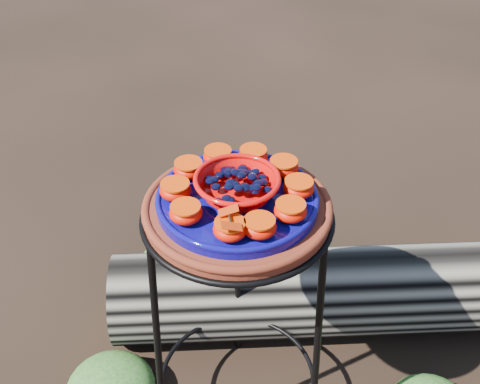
{
  "coord_description": "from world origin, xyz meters",
  "views": [
    {
      "loc": [
        0.0,
        -0.96,
        1.49
      ],
      "look_at": [
        0.01,
        0.0,
        0.76
      ],
      "focal_mm": 45.0,
      "sensor_mm": 36.0,
      "label": 1
    }
  ],
  "objects_px": {
    "terracotta_saucer": "(237,210)",
    "plant_stand": "(238,327)",
    "cobalt_plate": "(237,200)",
    "red_bowl": "(237,187)",
    "driftwood_log": "(354,290)"
  },
  "relations": [
    {
      "from": "cobalt_plate",
      "to": "red_bowl",
      "type": "height_order",
      "value": "red_bowl"
    },
    {
      "from": "red_bowl",
      "to": "plant_stand",
      "type": "bearing_deg",
      "value": 0.0
    },
    {
      "from": "red_bowl",
      "to": "driftwood_log",
      "type": "relative_size",
      "value": 0.11
    },
    {
      "from": "terracotta_saucer",
      "to": "plant_stand",
      "type": "bearing_deg",
      "value": 0.0
    },
    {
      "from": "plant_stand",
      "to": "red_bowl",
      "type": "height_order",
      "value": "red_bowl"
    },
    {
      "from": "plant_stand",
      "to": "driftwood_log",
      "type": "xyz_separation_m",
      "value": [
        0.36,
        0.32,
        -0.21
      ]
    },
    {
      "from": "cobalt_plate",
      "to": "red_bowl",
      "type": "xyz_separation_m",
      "value": [
        0.0,
        0.0,
        0.03
      ]
    },
    {
      "from": "cobalt_plate",
      "to": "terracotta_saucer",
      "type": "bearing_deg",
      "value": 0.0
    },
    {
      "from": "plant_stand",
      "to": "driftwood_log",
      "type": "bearing_deg",
      "value": 41.92
    },
    {
      "from": "terracotta_saucer",
      "to": "cobalt_plate",
      "type": "distance_m",
      "value": 0.03
    },
    {
      "from": "red_bowl",
      "to": "driftwood_log",
      "type": "distance_m",
      "value": 0.8
    },
    {
      "from": "cobalt_plate",
      "to": "driftwood_log",
      "type": "height_order",
      "value": "cobalt_plate"
    },
    {
      "from": "terracotta_saucer",
      "to": "red_bowl",
      "type": "bearing_deg",
      "value": 0.0
    },
    {
      "from": "terracotta_saucer",
      "to": "cobalt_plate",
      "type": "height_order",
      "value": "cobalt_plate"
    },
    {
      "from": "plant_stand",
      "to": "driftwood_log",
      "type": "distance_m",
      "value": 0.53
    }
  ]
}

